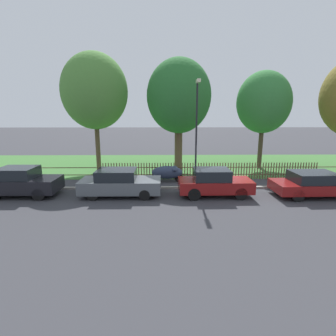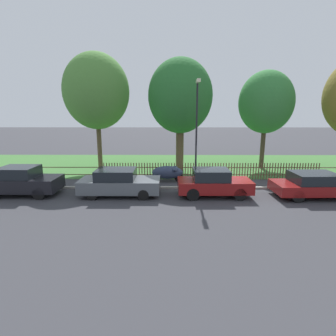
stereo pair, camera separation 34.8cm
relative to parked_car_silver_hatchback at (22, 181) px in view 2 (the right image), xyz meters
name	(u,v)px [view 2 (the right image)]	position (x,y,z in m)	size (l,w,h in m)	color
ground_plane	(217,189)	(10.77, 1.11, -0.78)	(120.00, 120.00, 0.00)	#38383D
kerb_stone	(216,188)	(10.77, 1.21, -0.72)	(42.56, 0.20, 0.12)	#9E998E
grass_strip	(202,165)	(10.77, 8.36, -0.78)	(42.56, 9.94, 0.01)	#3D7033
park_fence	(211,171)	(10.77, 3.40, -0.22)	(42.56, 0.05, 1.13)	brown
parked_car_silver_hatchback	(22,181)	(0.00, 0.00, 0.00)	(3.88, 1.78, 1.57)	black
parked_car_black_saloon	(119,182)	(5.28, -0.05, -0.06)	(4.28, 1.75, 1.45)	#51565B
parked_car_navy_estate	(213,183)	(10.35, -0.14, -0.04)	(3.90, 1.69, 1.48)	maroon
parked_car_red_compact	(316,185)	(15.78, -0.28, -0.11)	(4.64, 1.99, 1.32)	maroon
covered_motorcycle	(168,172)	(7.91, 2.72, -0.14)	(2.06, 0.82, 1.05)	black
tree_nearest_kerb	(96,92)	(2.61, 6.28, 5.12)	(4.81, 4.81, 8.68)	brown
tree_behind_motorcycle	(180,97)	(8.78, 6.52, 4.77)	(4.79, 4.79, 8.35)	brown
tree_mid_park	(266,102)	(15.39, 7.08, 4.36)	(4.13, 4.13, 7.54)	#473828
street_lamp	(197,122)	(9.59, 1.83, 3.09)	(0.20, 0.79, 6.23)	black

